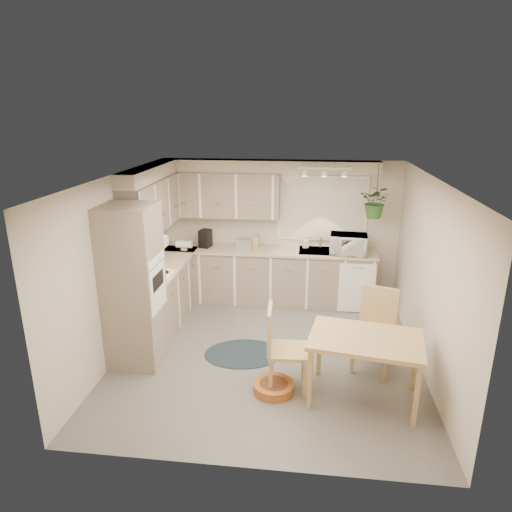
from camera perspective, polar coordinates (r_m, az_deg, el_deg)
name	(u,v)px	position (r m, az deg, el deg)	size (l,w,h in m)	color
floor	(268,353)	(6.38, 1.46, -12.08)	(4.20, 4.20, 0.00)	slate
ceiling	(269,178)	(5.58, 1.65, 9.77)	(4.20, 4.20, 0.00)	white
wall_back	(280,230)	(7.87, 3.00, 3.27)	(4.00, 0.04, 2.40)	beige
wall_front	(245,354)	(3.98, -1.38, -12.17)	(4.00, 0.04, 2.40)	beige
wall_left	(120,265)	(6.37, -16.68, -1.08)	(0.04, 4.20, 2.40)	beige
wall_right	(429,278)	(6.04, 20.82, -2.55)	(0.04, 4.20, 2.40)	beige
base_cab_left	(165,293)	(7.28, -11.31, -4.54)	(0.60, 1.85, 0.90)	gray
base_cab_back	(266,276)	(7.83, 1.29, -2.56)	(3.60, 0.60, 0.90)	gray
counter_left	(164,264)	(7.12, -11.46, -1.05)	(0.64, 1.89, 0.04)	#C3AC8E
counter_back	(266,250)	(7.67, 1.31, 0.71)	(3.64, 0.64, 0.04)	#C3AC8E
oven_stack	(133,287)	(5.97, -15.08, -3.75)	(0.65, 0.65, 2.10)	gray
wall_oven_face	(158,288)	(5.86, -12.16, -3.93)	(0.02, 0.56, 0.58)	white
upper_cab_left	(154,204)	(7.04, -12.65, 6.31)	(0.35, 2.00, 0.75)	gray
upper_cab_back	(220,195)	(7.70, -4.53, 7.66)	(2.00, 0.35, 0.75)	gray
soffit_left	(150,172)	(6.97, -13.12, 10.13)	(0.30, 2.00, 0.20)	beige
soffit_back	(268,166)	(7.54, 1.51, 11.14)	(3.60, 0.30, 0.20)	beige
cooktop	(152,276)	(6.59, -12.92, -2.46)	(0.52, 0.58, 0.02)	white
range_hood	(148,245)	(6.46, -13.37, 1.34)	(0.40, 0.60, 0.14)	white
window_blinds	(322,209)	(7.74, 8.23, 5.89)	(1.40, 0.02, 1.00)	white
window_frame	(322,208)	(7.75, 8.23, 5.90)	(1.50, 0.02, 1.10)	white
sink	(320,253)	(7.66, 8.03, 0.34)	(0.70, 0.48, 0.10)	#A5A7AD
dishwasher_front	(357,288)	(7.56, 12.46, -3.97)	(0.58, 0.01, 0.83)	white
track_light_bar	(325,168)	(7.11, 8.57, 10.78)	(0.80, 0.04, 0.04)	white
wall_clock	(290,173)	(7.65, 4.24, 10.29)	(0.30, 0.30, 0.03)	#E3AD50
dining_table	(364,368)	(5.46, 13.32, -13.48)	(1.23, 0.82, 0.78)	tan
chair_left	(288,348)	(5.47, 4.03, -11.43)	(0.48, 0.48, 1.03)	tan
chair_back	(374,332)	(5.99, 14.53, -9.14)	(0.49, 0.49, 1.05)	tan
braided_rug	(243,354)	(6.37, -1.59, -12.09)	(1.06, 0.80, 0.01)	black
pet_bed	(274,387)	(5.61, 2.23, -16.08)	(0.49, 0.49, 0.11)	#C66527
microwave	(348,242)	(7.52, 11.48, 1.72)	(0.59, 0.33, 0.40)	white
soap_bottle	(305,245)	(7.77, 6.19, 1.36)	(0.09, 0.21, 0.10)	white
hanging_plant	(376,205)	(7.41, 14.73, 6.15)	(0.46, 0.52, 0.40)	#2D5C24
coffee_maker	(205,238)	(7.80, -6.35, 2.19)	(0.17, 0.21, 0.30)	black
toaster	(245,243)	(7.71, -1.43, 1.58)	(0.26, 0.15, 0.16)	#A5A7AD
knife_block	(256,242)	(7.71, 0.02, 1.79)	(0.10, 0.10, 0.21)	tan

